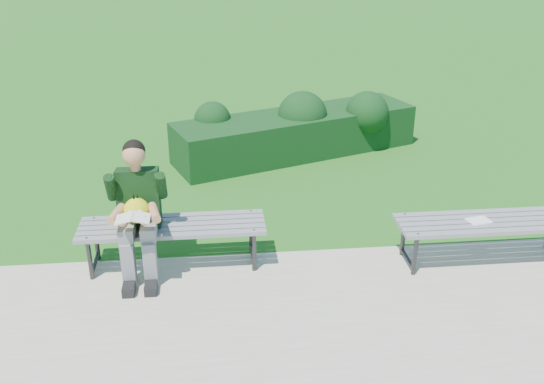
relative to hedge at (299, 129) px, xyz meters
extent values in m
plane|color=#227423|center=(-0.45, -2.93, -0.38)|extent=(80.00, 80.00, 0.00)
cube|color=#BCB1A0|center=(-0.45, -4.68, -0.37)|extent=(30.00, 3.50, 0.02)
cube|color=#113611|center=(-0.05, -0.01, -0.08)|extent=(3.69, 2.11, 0.60)
sphere|color=#113611|center=(-1.26, -0.05, 0.19)|extent=(0.68, 0.68, 0.52)
sphere|color=#113611|center=(0.04, 0.00, 0.19)|extent=(0.93, 0.93, 0.72)
sphere|color=#113611|center=(1.02, 0.07, 0.19)|extent=(0.81, 0.81, 0.63)
cube|color=gray|center=(-1.69, -3.27, 0.07)|extent=(1.80, 0.08, 0.04)
cube|color=gray|center=(-1.69, -3.17, 0.07)|extent=(1.80, 0.08, 0.04)
cube|color=gray|center=(-1.69, -3.06, 0.07)|extent=(1.80, 0.09, 0.04)
cube|color=gray|center=(-1.69, -2.96, 0.07)|extent=(1.80, 0.09, 0.04)
cube|color=gray|center=(-1.69, -2.86, 0.07)|extent=(1.80, 0.09, 0.04)
cylinder|color=#2D2D30|center=(-2.47, -3.25, -0.15)|extent=(0.04, 0.04, 0.41)
cylinder|color=#2D2D30|center=(-2.47, -2.87, -0.15)|extent=(0.04, 0.04, 0.41)
cylinder|color=#2D2D30|center=(-2.47, -3.06, 0.03)|extent=(0.04, 0.42, 0.04)
cylinder|color=#2D2D30|center=(-2.47, -3.06, -0.30)|extent=(0.04, 0.42, 0.04)
cylinder|color=gray|center=(-2.47, -3.27, 0.10)|extent=(0.02, 0.02, 0.01)
cylinder|color=gray|center=(-2.47, -2.86, 0.10)|extent=(0.02, 0.02, 0.01)
cylinder|color=#2D2D30|center=(-0.91, -3.25, -0.15)|extent=(0.04, 0.04, 0.41)
cylinder|color=#2D2D30|center=(-0.91, -2.87, -0.15)|extent=(0.04, 0.04, 0.41)
cylinder|color=#2D2D30|center=(-0.91, -3.06, 0.03)|extent=(0.04, 0.42, 0.04)
cylinder|color=#2D2D30|center=(-0.91, -3.06, -0.30)|extent=(0.04, 0.42, 0.04)
cylinder|color=gray|center=(-0.91, -3.27, 0.10)|extent=(0.02, 0.02, 0.01)
cylinder|color=gray|center=(-0.91, -2.86, 0.10)|extent=(0.02, 0.02, 0.01)
cube|color=gray|center=(1.40, -3.50, 0.07)|extent=(1.80, 0.08, 0.04)
cube|color=gray|center=(1.40, -3.40, 0.07)|extent=(1.80, 0.08, 0.04)
cube|color=gray|center=(1.40, -3.29, 0.07)|extent=(1.80, 0.08, 0.04)
cube|color=gray|center=(1.40, -3.19, 0.07)|extent=(1.80, 0.08, 0.04)
cube|color=gray|center=(1.40, -3.09, 0.07)|extent=(1.80, 0.09, 0.04)
cylinder|color=#2D2D30|center=(0.62, -3.48, -0.15)|extent=(0.04, 0.04, 0.41)
cylinder|color=#2D2D30|center=(0.62, -3.10, -0.15)|extent=(0.04, 0.04, 0.41)
cylinder|color=#2D2D30|center=(0.62, -3.29, 0.03)|extent=(0.04, 0.42, 0.04)
cylinder|color=#2D2D30|center=(0.62, -3.29, -0.30)|extent=(0.04, 0.42, 0.04)
cylinder|color=gray|center=(0.62, -3.50, 0.10)|extent=(0.02, 0.02, 0.01)
cylinder|color=gray|center=(0.62, -3.09, 0.10)|extent=(0.02, 0.02, 0.01)
cube|color=slate|center=(-2.09, -3.22, 0.16)|extent=(0.14, 0.42, 0.13)
cube|color=slate|center=(-1.89, -3.22, 0.16)|extent=(0.14, 0.42, 0.13)
cube|color=slate|center=(-2.09, -3.40, -0.13)|extent=(0.12, 0.13, 0.45)
cube|color=slate|center=(-1.89, -3.40, -0.13)|extent=(0.12, 0.13, 0.45)
cube|color=black|center=(-2.09, -3.50, -0.31)|extent=(0.11, 0.26, 0.09)
cube|color=black|center=(-1.89, -3.50, -0.31)|extent=(0.11, 0.26, 0.09)
cube|color=black|center=(-1.99, -3.02, 0.37)|extent=(0.40, 0.30, 0.59)
cylinder|color=tan|center=(-1.99, -3.04, 0.69)|extent=(0.10, 0.10, 0.08)
sphere|color=tan|center=(-1.99, -3.06, 0.82)|extent=(0.21, 0.21, 0.21)
sphere|color=black|center=(-1.99, -3.03, 0.85)|extent=(0.21, 0.21, 0.21)
cylinder|color=black|center=(-2.22, -3.12, 0.53)|extent=(0.10, 0.21, 0.30)
cylinder|color=black|center=(-1.76, -3.12, 0.53)|extent=(0.10, 0.21, 0.30)
cylinder|color=tan|center=(-2.16, -3.34, 0.36)|extent=(0.14, 0.31, 0.08)
cylinder|color=tan|center=(-1.82, -3.34, 0.36)|extent=(0.14, 0.31, 0.08)
sphere|color=tan|center=(-2.09, -3.50, 0.36)|extent=(0.09, 0.09, 0.09)
sphere|color=tan|center=(-1.89, -3.50, 0.36)|extent=(0.09, 0.09, 0.09)
sphere|color=yellow|center=(-1.99, -3.24, 0.34)|extent=(0.24, 0.24, 0.24)
cone|color=#D7430B|center=(-1.99, -3.36, 0.34)|extent=(0.07, 0.07, 0.07)
cone|color=black|center=(-2.00, -3.23, 0.47)|extent=(0.03, 0.04, 0.07)
cone|color=black|center=(-1.97, -3.22, 0.47)|extent=(0.03, 0.04, 0.06)
sphere|color=white|center=(-2.03, -3.34, 0.37)|extent=(0.04, 0.04, 0.04)
sphere|color=white|center=(-1.94, -3.34, 0.37)|extent=(0.04, 0.04, 0.04)
cube|color=white|center=(-2.06, -3.52, 0.41)|extent=(0.15, 0.20, 0.05)
cube|color=white|center=(-1.91, -3.52, 0.41)|extent=(0.15, 0.20, 0.05)
cube|color=white|center=(1.30, -3.29, 0.10)|extent=(0.25, 0.20, 0.01)
camera|label=1|loc=(-1.25, -8.36, 2.79)|focal=40.00mm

